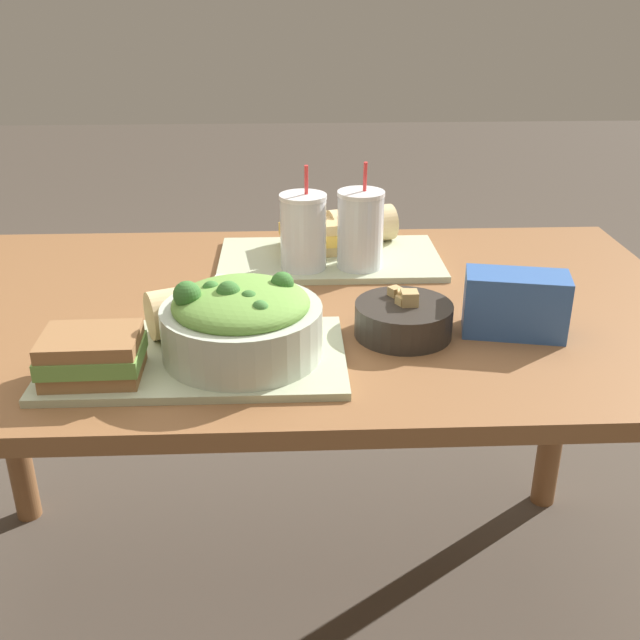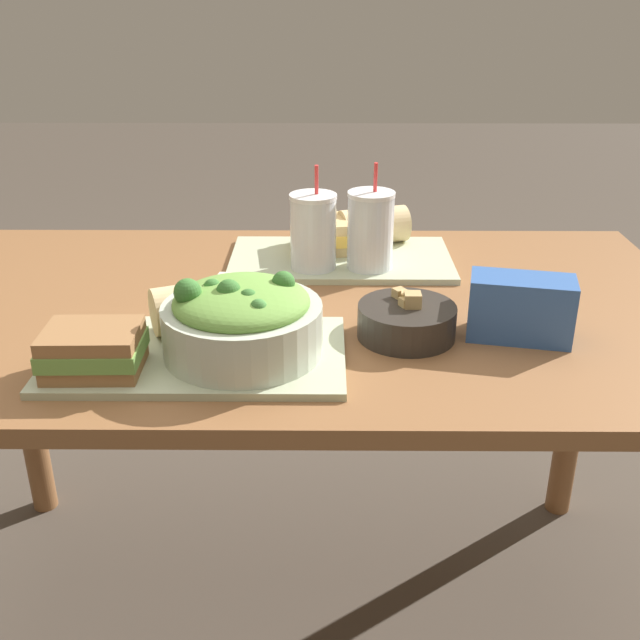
# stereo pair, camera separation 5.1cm
# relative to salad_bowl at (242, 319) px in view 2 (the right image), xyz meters

# --- Properties ---
(ground_plane) EXTENTS (12.00, 12.00, 0.00)m
(ground_plane) POSITION_rel_salad_bowl_xyz_m (0.06, 0.22, -0.79)
(ground_plane) COLOR #4C4238
(dining_table) EXTENTS (1.45, 0.82, 0.73)m
(dining_table) POSITION_rel_salad_bowl_xyz_m (0.06, 0.22, -0.16)
(dining_table) COLOR brown
(dining_table) RESTS_ON ground_plane
(tray_near) EXTENTS (0.44, 0.25, 0.01)m
(tray_near) POSITION_rel_salad_bowl_xyz_m (-0.07, 0.00, -0.06)
(tray_near) COLOR #B2BC99
(tray_near) RESTS_ON dining_table
(tray_far) EXTENTS (0.44, 0.25, 0.01)m
(tray_far) POSITION_rel_salad_bowl_xyz_m (0.15, 0.42, -0.06)
(tray_far) COLOR #B2BC99
(tray_far) RESTS_ON dining_table
(salad_bowl) EXTENTS (0.24, 0.24, 0.12)m
(salad_bowl) POSITION_rel_salad_bowl_xyz_m (0.00, 0.00, 0.00)
(salad_bowl) COLOR beige
(salad_bowl) RESTS_ON tray_near
(soup_bowl) EXTENTS (0.16, 0.16, 0.08)m
(soup_bowl) POSITION_rel_salad_bowl_xyz_m (0.25, 0.08, -0.04)
(soup_bowl) COLOR #2D2823
(soup_bowl) RESTS_ON dining_table
(sandwich_near) EXTENTS (0.14, 0.11, 0.06)m
(sandwich_near) POSITION_rel_salad_bowl_xyz_m (-0.20, -0.06, -0.02)
(sandwich_near) COLOR olive
(sandwich_near) RESTS_ON tray_near
(baguette_near) EXTENTS (0.16, 0.13, 0.08)m
(baguette_near) POSITION_rel_salad_bowl_xyz_m (-0.07, 0.09, -0.02)
(baguette_near) COLOR #DBBC84
(baguette_near) RESTS_ON tray_near
(sandwich_far) EXTENTS (0.15, 0.13, 0.06)m
(sandwich_far) POSITION_rel_salad_bowl_xyz_m (0.12, 0.47, -0.02)
(sandwich_far) COLOR tan
(sandwich_far) RESTS_ON tray_far
(baguette_far) EXTENTS (0.16, 0.12, 0.08)m
(baguette_far) POSITION_rel_salad_bowl_xyz_m (0.22, 0.51, -0.02)
(baguette_far) COLOR #DBBC84
(baguette_far) RESTS_ON tray_far
(drink_cup_dark) EXTENTS (0.09, 0.09, 0.20)m
(drink_cup_dark) POSITION_rel_salad_bowl_xyz_m (0.10, 0.36, 0.01)
(drink_cup_dark) COLOR silver
(drink_cup_dark) RESTS_ON tray_far
(drink_cup_red) EXTENTS (0.09, 0.09, 0.20)m
(drink_cup_red) POSITION_rel_salad_bowl_xyz_m (0.21, 0.36, 0.02)
(drink_cup_red) COLOR silver
(drink_cup_red) RESTS_ON tray_far
(chip_bag) EXTENTS (0.17, 0.11, 0.10)m
(chip_bag) POSITION_rel_salad_bowl_xyz_m (0.43, 0.08, -0.02)
(chip_bag) COLOR #335BA3
(chip_bag) RESTS_ON dining_table
(napkin_folded) EXTENTS (0.15, 0.12, 0.00)m
(napkin_folded) POSITION_rel_salad_bowl_xyz_m (-0.08, 0.21, -0.06)
(napkin_folded) COLOR silver
(napkin_folded) RESTS_ON dining_table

